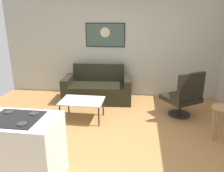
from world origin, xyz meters
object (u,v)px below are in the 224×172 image
(couch, at_px, (98,89))
(bar_stool, at_px, (221,114))
(armchair, at_px, (184,96))
(wall_painting, at_px, (105,35))
(coffee_table, at_px, (82,102))

(couch, height_order, bar_stool, couch)
(armchair, height_order, wall_painting, wall_painting)
(armchair, height_order, bar_stool, armchair)
(bar_stool, bearing_deg, armchair, 117.57)
(armchair, bearing_deg, coffee_table, -168.72)
(couch, distance_m, bar_stool, 2.96)
(bar_stool, bearing_deg, coffee_table, 169.92)
(couch, relative_size, armchair, 1.75)
(armchair, distance_m, wall_painting, 2.57)
(couch, height_order, wall_painting, wall_painting)
(bar_stool, distance_m, wall_painting, 3.39)
(coffee_table, bearing_deg, couch, 85.43)
(coffee_table, height_order, armchair, armchair)
(couch, xyz_separation_m, armchair, (2.02, -0.74, 0.17))
(bar_stool, bearing_deg, wall_painting, 137.65)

